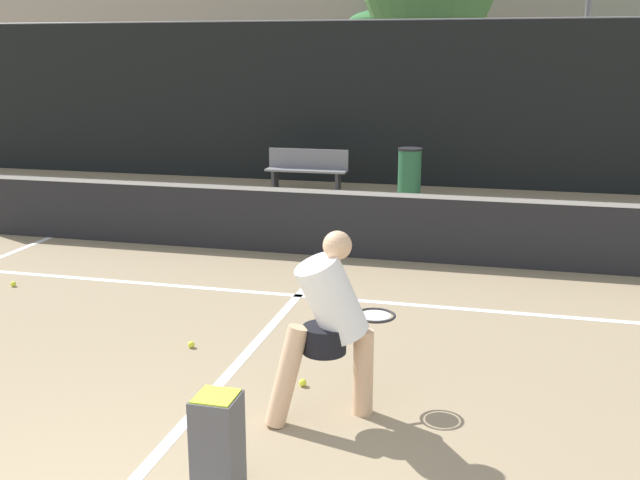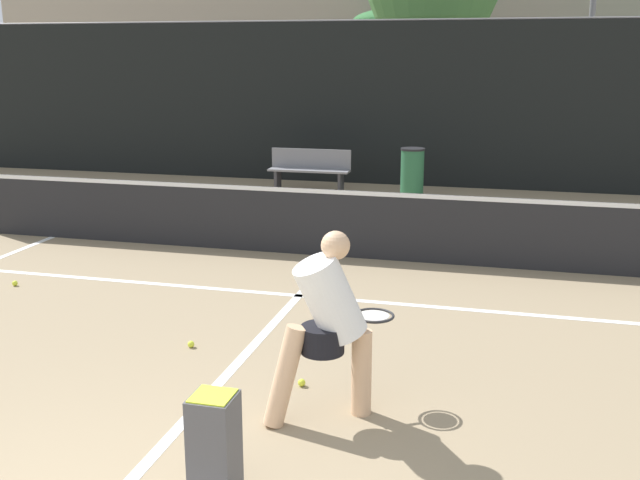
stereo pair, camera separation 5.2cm
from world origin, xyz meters
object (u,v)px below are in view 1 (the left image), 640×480
parked_car (387,135)px  player_practicing (330,321)px  ball_hopper (218,444)px  courtside_bench (307,168)px  trash_bin (409,173)px

parked_car → player_practicing: bearing=-82.4°
ball_hopper → courtside_bench: bearing=102.2°
player_practicing → courtside_bench: 9.89m
ball_hopper → courtside_bench: 10.96m
player_practicing → ball_hopper: size_ratio=2.13×
courtside_bench → parked_car: bearing=82.0°
player_practicing → courtside_bench: player_practicing is taller
player_practicing → trash_bin: size_ratio=1.56×
courtside_bench → parked_car: parked_car is taller
courtside_bench → parked_car: (0.75, 5.59, 0.12)m
player_practicing → courtside_bench: size_ratio=0.90×
ball_hopper → parked_car: 16.38m
player_practicing → courtside_bench: (-2.75, 9.49, -0.34)m
ball_hopper → trash_bin: 10.60m
player_practicing → parked_car: size_ratio=0.35×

